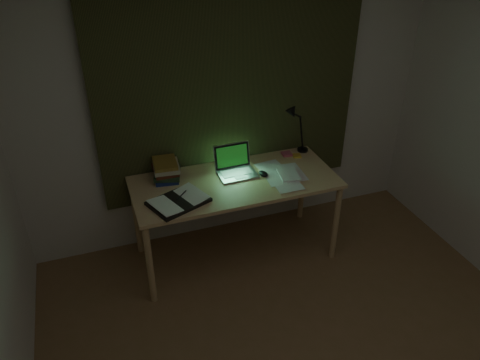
% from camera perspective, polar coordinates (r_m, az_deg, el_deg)
% --- Properties ---
extents(wall_back, '(3.50, 0.00, 2.50)m').
position_cam_1_polar(wall_back, '(3.89, -1.30, 9.73)').
color(wall_back, silver).
rests_on(wall_back, ground).
extents(curtain, '(2.20, 0.06, 2.00)m').
position_cam_1_polar(curtain, '(3.79, -1.14, 12.34)').
color(curtain, '#272D16').
rests_on(curtain, wall_back).
extents(desk, '(1.63, 0.71, 0.74)m').
position_cam_1_polar(desk, '(3.92, -0.59, -4.74)').
color(desk, tan).
rests_on(desk, floor).
extents(laptop, '(0.31, 0.35, 0.22)m').
position_cam_1_polar(laptop, '(3.73, -0.32, 2.04)').
color(laptop, silver).
rests_on(laptop, desk).
extents(open_textbook, '(0.49, 0.42, 0.03)m').
position_cam_1_polar(open_textbook, '(3.47, -7.51, -2.55)').
color(open_textbook, white).
rests_on(open_textbook, desk).
extents(book_stack, '(0.24, 0.27, 0.16)m').
position_cam_1_polar(book_stack, '(3.75, -9.03, 1.24)').
color(book_stack, white).
rests_on(book_stack, desk).
extents(loose_papers, '(0.35, 0.37, 0.02)m').
position_cam_1_polar(loose_papers, '(3.79, 5.13, 0.64)').
color(loose_papers, white).
rests_on(loose_papers, desk).
extents(mouse, '(0.08, 0.11, 0.04)m').
position_cam_1_polar(mouse, '(3.78, 2.84, 0.77)').
color(mouse, black).
rests_on(mouse, desk).
extents(sticky_yellow, '(0.08, 0.08, 0.01)m').
position_cam_1_polar(sticky_yellow, '(4.09, 6.94, 2.96)').
color(sticky_yellow, gold).
rests_on(sticky_yellow, desk).
extents(sticky_pink, '(0.09, 0.09, 0.02)m').
position_cam_1_polar(sticky_pink, '(4.11, 5.71, 3.19)').
color(sticky_pink, '#C64D66').
rests_on(sticky_pink, desk).
extents(desk_lamp, '(0.39, 0.33, 0.51)m').
position_cam_1_polar(desk_lamp, '(4.09, 7.88, 6.74)').
color(desk_lamp, black).
rests_on(desk_lamp, desk).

